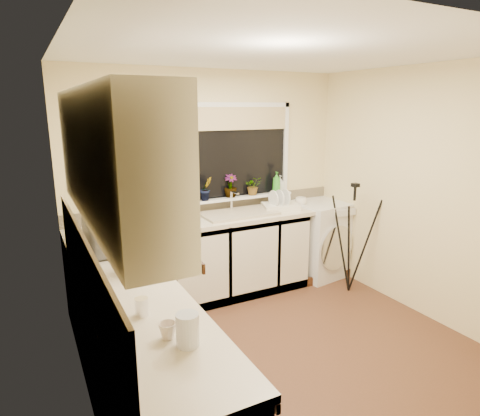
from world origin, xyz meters
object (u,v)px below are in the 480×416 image
washing_machine (319,238)px  soap_bottle_green (276,182)px  tripod (352,238)px  glass_jug (188,330)px  cup_left (168,331)px  kettle (135,257)px  dish_rack (281,207)px  laptop (162,217)px  soap_bottle_clear (280,184)px  steel_jar (142,307)px  plant_b (206,189)px  microwave (113,229)px  cup_back (301,202)px  plant_c (230,186)px  plant_d (253,186)px  plant_a (185,192)px

washing_machine → soap_bottle_green: size_ratio=3.64×
washing_machine → tripod: size_ratio=0.74×
glass_jug → cup_left: size_ratio=1.82×
kettle → dish_rack: bearing=29.5°
kettle → glass_jug: kettle is taller
laptop → cup_left: laptop is taller
soap_bottle_green → soap_bottle_clear: 0.09m
steel_jar → plant_b: 2.33m
microwave → dish_rack: bearing=-78.1°
dish_rack → microwave: bearing=-147.7°
soap_bottle_clear → cup_back: size_ratio=1.50×
tripod → soap_bottle_clear: tripod is taller
plant_c → cup_left: 2.75m
tripod → cup_back: tripod is taller
dish_rack → glass_jug: 2.92m
glass_jug → kettle: bearing=89.6°
steel_jar → soap_bottle_green: 2.91m
laptop → steel_jar: laptop is taller
washing_machine → plant_d: size_ratio=4.30×
steel_jar → dish_rack: bearing=40.3°
plant_d → cup_left: size_ratio=2.31×
kettle → steel_jar: size_ratio=2.15×
plant_c → plant_d: plant_c is taller
washing_machine → soap_bottle_green: (-0.51, 0.21, 0.72)m
dish_rack → tripod: size_ratio=0.32×
glass_jug → steel_jar: size_ratio=1.61×
dish_rack → cup_back: bearing=22.2°
washing_machine → plant_d: 1.10m
dish_rack → steel_jar: steel_jar is taller
plant_c → microwave: bearing=-153.4°
soap_bottle_clear → cup_left: bearing=-133.3°
plant_c → tripod: bearing=-36.8°
plant_b → laptop: bearing=-164.4°
washing_machine → plant_b: size_ratio=3.51×
dish_rack → plant_b: 0.90m
washing_machine → laptop: bearing=169.9°
kettle → plant_c: size_ratio=0.86×
plant_b → soap_bottle_clear: bearing=1.8°
washing_machine → cup_back: (-0.27, 0.03, 0.49)m
laptop → plant_d: size_ratio=2.19×
tripod → steel_jar: tripod is taller
microwave → cup_back: bearing=-79.4°
kettle → plant_b: 1.72m
soap_bottle_green → glass_jug: bearing=-130.4°
microwave → soap_bottle_green: size_ratio=2.36×
plant_d → laptop: bearing=-171.6°
laptop → plant_b: size_ratio=1.79×
glass_jug → microwave: bearing=90.9°
steel_jar → plant_a: plant_a is taller
soap_bottle_clear → steel_jar: bearing=-138.0°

